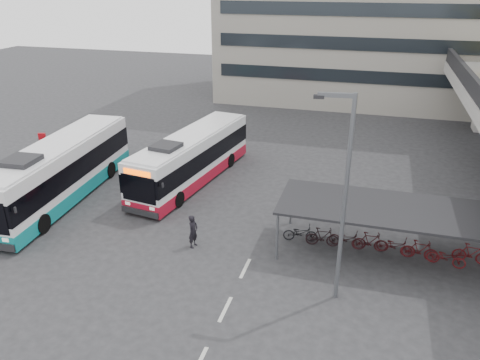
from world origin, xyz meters
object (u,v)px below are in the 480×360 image
(bus_main, at_px, (192,158))
(pedestrian, at_px, (193,231))
(bus_teal, at_px, (60,171))
(lamp_post, at_px, (343,190))

(bus_main, relative_size, pedestrian, 6.90)
(bus_main, bearing_deg, bus_teal, -136.34)
(bus_teal, relative_size, pedestrian, 7.48)
(bus_teal, xyz_separation_m, pedestrian, (9.59, -3.02, -0.88))
(bus_teal, distance_m, lamp_post, 17.71)
(bus_main, relative_size, lamp_post, 1.37)
(bus_teal, height_order, pedestrian, bus_teal)
(bus_teal, height_order, lamp_post, lamp_post)
(lamp_post, bearing_deg, bus_main, 130.36)
(bus_main, height_order, pedestrian, bus_main)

